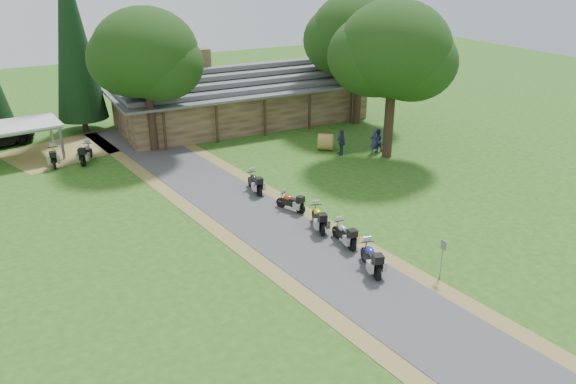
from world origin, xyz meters
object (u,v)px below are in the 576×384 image
motorcycle_row_b (344,233)px  motorcycle_row_d (291,201)px  motorcycle_row_e (255,181)px  motorcycle_row_a (371,257)px  motorcycle_row_c (318,217)px  lodge (242,93)px  motorcycle_carport_a (54,156)px  hay_bale (326,142)px  carport (17,142)px  motorcycle_carport_b (86,152)px

motorcycle_row_b → motorcycle_row_d: (-0.48, 4.71, -0.05)m
motorcycle_row_e → motorcycle_row_a: bearing=-170.9°
motorcycle_row_c → lodge: bearing=3.6°
motorcycle_row_d → motorcycle_carport_a: (-10.75, 13.88, 0.10)m
motorcycle_row_b → motorcycle_row_e: 8.19m
motorcycle_row_e → hay_bale: size_ratio=1.63×
motorcycle_row_b → motorcycle_row_e: (-1.11, 8.12, 0.02)m
motorcycle_row_e → hay_bale: (7.86, 4.79, -0.07)m
motorcycle_row_c → carport: bearing=50.7°
hay_bale → motorcycle_row_d: bearing=-131.4°
motorcycle_row_b → motorcycle_row_d: size_ratio=1.08×
lodge → motorcycle_row_e: (-5.45, -14.47, -1.79)m
lodge → hay_bale: (2.42, -9.68, -1.86)m
lodge → motorcycle_row_b: lodge is taller
carport → hay_bale: size_ratio=4.89×
motorcycle_row_d → motorcycle_carport_a: motorcycle_carport_a is taller
motorcycle_row_d → motorcycle_carport_b: motorcycle_carport_b is taller
motorcycle_row_c → motorcycle_carport_b: bearing=45.2°
motorcycle_row_c → motorcycle_row_e: bearing=24.4°
carport → motorcycle_carport_a: (2.03, -2.40, -0.56)m
motorcycle_row_e → lodge: bearing=-15.9°
carport → motorcycle_carport_a: size_ratio=2.87×
motorcycle_row_a → motorcycle_carport_b: (-8.90, 20.87, 0.01)m
lodge → motorcycle_row_d: lodge is taller
motorcycle_row_a → motorcycle_carport_b: bearing=38.5°
motorcycle_row_c → hay_bale: 12.91m
motorcycle_row_c → motorcycle_carport_b: (-8.95, 16.16, 0.03)m
lodge → hay_bale: size_ratio=18.06×
lodge → motorcycle_carport_b: size_ratio=10.25×
motorcycle_row_b → motorcycle_row_e: size_ratio=0.96×
motorcycle_row_d → motorcycle_row_e: size_ratio=0.89×
hay_bale → lodge: bearing=104.0°
motorcycle_row_a → motorcycle_row_c: bearing=14.9°
motorcycle_row_d → motorcycle_row_e: (-0.63, 3.41, 0.07)m
motorcycle_row_a → motorcycle_carport_a: motorcycle_row_a is taller
motorcycle_row_a → motorcycle_carport_a: 23.90m
motorcycle_row_d → motorcycle_row_e: motorcycle_row_e is taller
carport → hay_bale: (20.02, -8.09, -0.66)m
carport → motorcycle_row_e: (12.15, -12.88, -0.60)m
carport → motorcycle_row_a: carport is taller
motorcycle_row_a → motorcycle_carport_b: size_ratio=0.99×
carport → motorcycle_carport_a: bearing=-55.8°
motorcycle_carport_a → motorcycle_carport_b: 2.07m
motorcycle_row_e → motorcycle_carport_a: (-10.12, 10.48, 0.03)m
lodge → motorcycle_row_c: 21.11m
carport → hay_bale: 21.60m
carport → motorcycle_row_b: 24.84m
motorcycle_row_d → motorcycle_row_e: bearing=-15.2°
motorcycle_row_a → motorcycle_row_c: 4.72m
motorcycle_carport_a → motorcycle_row_e: bearing=-129.0°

